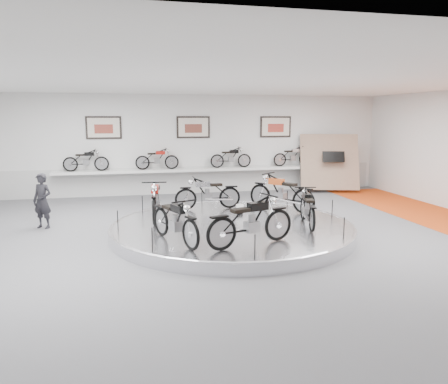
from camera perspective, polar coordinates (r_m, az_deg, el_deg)
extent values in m
plane|color=#545457|center=(11.43, 1.40, -5.96)|extent=(16.00, 16.00, 0.00)
plane|color=white|center=(11.05, 1.49, 14.44)|extent=(16.00, 16.00, 0.00)
plane|color=silver|center=(17.91, -4.02, 6.21)|extent=(16.00, 0.00, 16.00)
plane|color=silver|center=(4.68, 22.77, -4.52)|extent=(16.00, 0.00, 16.00)
cube|color=#BCBCBA|center=(18.04, -3.96, 1.60)|extent=(15.68, 0.04, 1.10)
cylinder|color=silver|center=(11.68, 1.05, -4.86)|extent=(6.40, 6.40, 0.30)
torus|color=#B2B2BA|center=(11.65, 1.05, -4.29)|extent=(6.40, 6.40, 0.10)
cube|color=silver|center=(17.71, -3.84, 2.92)|extent=(11.00, 0.55, 0.10)
cube|color=beige|center=(17.66, -15.44, 8.11)|extent=(1.35, 0.06, 0.88)
cube|color=beige|center=(17.85, -4.03, 8.44)|extent=(1.35, 0.06, 0.88)
cube|color=beige|center=(18.69, 6.76, 8.46)|extent=(1.35, 0.06, 0.88)
cube|color=#91755E|center=(18.80, 13.61, 3.83)|extent=(2.56, 1.52, 2.30)
imported|color=black|center=(13.24, -22.64, -1.08)|extent=(0.68, 0.60, 1.56)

